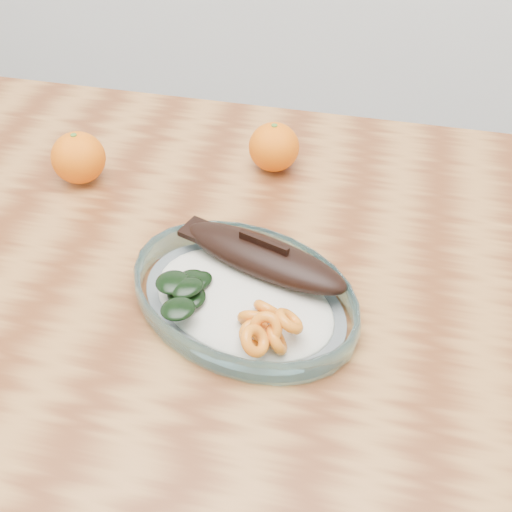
{
  "coord_description": "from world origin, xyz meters",
  "views": [
    {
      "loc": [
        0.23,
        -0.5,
        1.25
      ],
      "look_at": [
        0.11,
        0.03,
        0.77
      ],
      "focal_mm": 45.0,
      "sensor_mm": 36.0,
      "label": 1
    }
  ],
  "objects_px": {
    "plated_meal": "(244,293)",
    "orange_right": "(274,147)",
    "orange_left": "(78,158)",
    "dining_table": "(164,327)"
  },
  "relations": [
    {
      "from": "plated_meal",
      "to": "orange_right",
      "type": "distance_m",
      "value": 0.27
    },
    {
      "from": "plated_meal",
      "to": "orange_left",
      "type": "height_order",
      "value": "plated_meal"
    },
    {
      "from": "dining_table",
      "to": "orange_left",
      "type": "bearing_deg",
      "value": 136.69
    },
    {
      "from": "dining_table",
      "to": "plated_meal",
      "type": "relative_size",
      "value": 1.95
    },
    {
      "from": "orange_left",
      "to": "orange_right",
      "type": "distance_m",
      "value": 0.26
    },
    {
      "from": "dining_table",
      "to": "orange_right",
      "type": "xyz_separation_m",
      "value": [
        0.09,
        0.23,
        0.13
      ]
    },
    {
      "from": "dining_table",
      "to": "plated_meal",
      "type": "xyz_separation_m",
      "value": [
        0.11,
        -0.03,
        0.12
      ]
    },
    {
      "from": "dining_table",
      "to": "orange_right",
      "type": "bearing_deg",
      "value": 68.76
    },
    {
      "from": "orange_left",
      "to": "orange_right",
      "type": "height_order",
      "value": "orange_left"
    },
    {
      "from": "dining_table",
      "to": "orange_right",
      "type": "distance_m",
      "value": 0.28
    }
  ]
}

